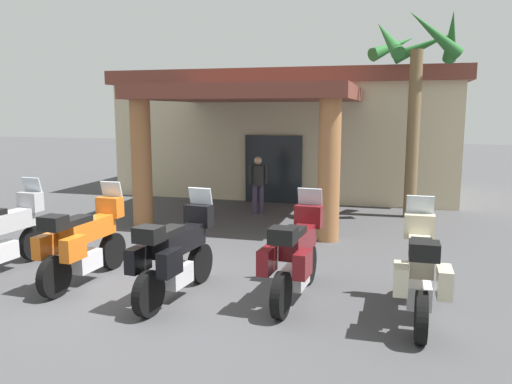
% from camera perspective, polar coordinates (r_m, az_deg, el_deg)
% --- Properties ---
extents(ground_plane, '(80.00, 80.00, 0.00)m').
position_cam_1_polar(ground_plane, '(8.42, -11.89, -11.01)').
color(ground_plane, '#424244').
extents(motel_building, '(11.44, 10.40, 4.15)m').
position_cam_1_polar(motel_building, '(18.35, 3.81, 6.78)').
color(motel_building, beige).
rests_on(motel_building, ground_plane).
extents(motorcycle_orange, '(0.72, 2.21, 1.61)m').
position_cam_1_polar(motorcycle_orange, '(9.03, -18.66, -5.29)').
color(motorcycle_orange, black).
rests_on(motorcycle_orange, ground_plane).
extents(motorcycle_black, '(0.74, 2.21, 1.61)m').
position_cam_1_polar(motorcycle_black, '(7.94, -8.99, -6.87)').
color(motorcycle_black, black).
rests_on(motorcycle_black, ground_plane).
extents(motorcycle_maroon, '(0.73, 2.21, 1.61)m').
position_cam_1_polar(motorcycle_maroon, '(7.81, 4.46, -7.05)').
color(motorcycle_maroon, black).
rests_on(motorcycle_maroon, ground_plane).
extents(motorcycle_cream, '(0.70, 2.21, 1.61)m').
position_cam_1_polar(motorcycle_cream, '(7.41, 17.81, -8.36)').
color(motorcycle_cream, black).
rests_on(motorcycle_cream, ground_plane).
extents(pedestrian, '(0.48, 0.32, 1.60)m').
position_cam_1_polar(pedestrian, '(14.25, 0.22, 1.24)').
color(pedestrian, '#3F334C').
rests_on(pedestrian, ground_plane).
extents(palm_tree_near_portico, '(2.43, 2.52, 5.37)m').
position_cam_1_polar(palm_tree_near_portico, '(14.33, 17.42, 12.83)').
color(palm_tree_near_portico, brown).
rests_on(palm_tree_near_portico, ground_plane).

